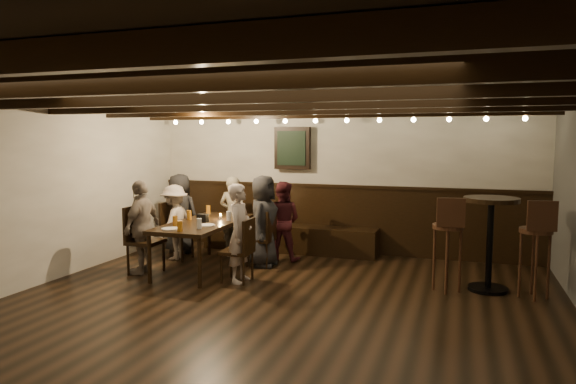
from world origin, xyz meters
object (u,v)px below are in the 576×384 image
at_px(chair_right_near, 261,249).
at_px(chair_right_far, 238,262).
at_px(chair_left_near, 177,242).
at_px(bar_stool_right, 535,262).
at_px(person_left_near, 175,222).
at_px(bar_stool_left, 447,256).
at_px(person_left_far, 142,227).
at_px(person_right_far, 240,233).
at_px(high_top_table, 490,230).
at_px(person_bench_left, 180,213).
at_px(chair_left_far, 145,253).
at_px(person_right_near, 263,221).
at_px(dining_table, 204,226).
at_px(person_bench_right, 282,221).
at_px(person_bench_centre, 233,215).

relative_size(chair_right_near, chair_right_far, 1.00).
height_order(chair_left_near, bar_stool_right, bar_stool_right).
relative_size(chair_right_far, person_left_near, 0.72).
bearing_deg(bar_stool_left, bar_stool_right, -7.67).
bearing_deg(person_left_far, chair_left_near, 178.04).
distance_m(person_right_far, high_top_table, 3.20).
distance_m(chair_left_near, person_left_far, 0.98).
distance_m(person_left_near, person_right_far, 1.75).
bearing_deg(person_left_near, chair_left_near, 90.00).
height_order(person_right_far, bar_stool_right, person_right_far).
bearing_deg(chair_left_near, bar_stool_left, 82.59).
height_order(person_left_near, bar_stool_right, bar_stool_right).
height_order(chair_right_far, person_left_near, person_left_near).
relative_size(chair_right_near, person_bench_left, 0.64).
xyz_separation_m(chair_right_far, bar_stool_right, (3.66, 0.49, 0.19)).
bearing_deg(bar_stool_right, chair_left_far, 174.29).
distance_m(person_left_near, bar_stool_left, 4.18).
xyz_separation_m(chair_right_far, person_right_near, (0.01, 0.90, 0.42)).
distance_m(chair_left_near, bar_stool_left, 4.15).
bearing_deg(chair_right_far, bar_stool_left, -82.22).
height_order(chair_left_far, chair_right_near, chair_left_far).
height_order(dining_table, high_top_table, high_top_table).
xyz_separation_m(dining_table, bar_stool_right, (4.39, 0.06, -0.20)).
bearing_deg(person_bench_left, chair_left_near, 111.89).
bearing_deg(high_top_table, bar_stool_left, -157.50).
relative_size(dining_table, person_bench_right, 1.53).
distance_m(chair_left_near, person_left_near, 0.32).
height_order(person_left_near, bar_stool_left, bar_stool_left).
xyz_separation_m(dining_table, chair_right_near, (0.71, 0.47, -0.39)).
distance_m(person_bench_left, person_right_near, 1.71).
bearing_deg(chair_left_far, chair_left_near, 179.94).
relative_size(person_bench_right, bar_stool_right, 1.04).
relative_size(chair_left_far, person_bench_right, 0.77).
distance_m(person_bench_centre, high_top_table, 4.01).
distance_m(person_bench_centre, person_bench_right, 0.91).
height_order(chair_right_near, person_left_near, person_left_near).
relative_size(person_bench_right, person_right_near, 0.91).
relative_size(chair_left_far, person_right_far, 0.73).
relative_size(person_left_far, person_right_near, 0.97).
relative_size(dining_table, bar_stool_right, 1.59).
xyz_separation_m(chair_right_far, high_top_table, (3.16, 0.64, 0.52)).
bearing_deg(person_bench_centre, chair_right_near, 140.11).
relative_size(person_left_near, person_right_near, 0.87).
xyz_separation_m(person_bench_left, person_left_near, (0.16, -0.45, -0.07)).
xyz_separation_m(chair_right_near, high_top_table, (3.19, -0.26, 0.52)).
xyz_separation_m(chair_right_far, person_bench_left, (-1.65, 1.31, 0.40)).
height_order(person_bench_centre, high_top_table, person_bench_centre).
relative_size(chair_left_near, chair_right_far, 1.07).
height_order(dining_table, chair_left_near, chair_left_near).
height_order(person_bench_centre, bar_stool_left, person_bench_centre).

